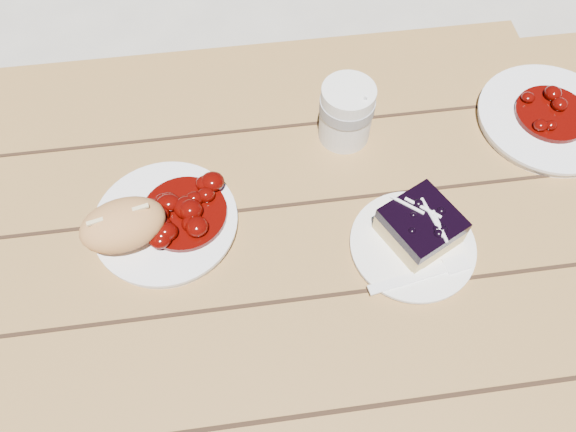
{
  "coord_description": "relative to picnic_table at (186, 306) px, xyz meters",
  "views": [
    {
      "loc": [
        0.13,
        -0.39,
        1.5
      ],
      "look_at": [
        0.18,
        0.02,
        0.81
      ],
      "focal_mm": 35.0,
      "sensor_mm": 36.0,
      "label": 1
    }
  ],
  "objects": [
    {
      "name": "second_plate",
      "position": [
        0.66,
        0.19,
        0.17
      ],
      "size": [
        0.24,
        0.24,
        0.02
      ],
      "primitive_type": "cylinder",
      "color": "white",
      "rests_on": "picnic_table"
    },
    {
      "name": "goulash_stew",
      "position": [
        0.03,
        0.07,
        0.2
      ],
      "size": [
        0.13,
        0.13,
        0.04
      ],
      "primitive_type": null,
      "color": "#510602",
      "rests_on": "main_plate"
    },
    {
      "name": "bread_roll",
      "position": [
        -0.06,
        0.05,
        0.21
      ],
      "size": [
        0.14,
        0.11,
        0.06
      ],
      "primitive_type": "ellipsoid",
      "rotation": [
        0.0,
        0.0,
        0.23
      ],
      "color": "tan",
      "rests_on": "main_plate"
    },
    {
      "name": "blueberry_cake",
      "position": [
        0.37,
        -0.0,
        0.2
      ],
      "size": [
        0.13,
        0.13,
        0.06
      ],
      "rotation": [
        0.0,
        0.0,
        0.47
      ],
      "color": "#F3D384",
      "rests_on": "dessert_plate"
    },
    {
      "name": "ground",
      "position": [
        0.0,
        0.0,
        -0.59
      ],
      "size": [
        60.0,
        60.0,
        0.0
      ],
      "primitive_type": "plane",
      "color": "#AFAA9E",
      "rests_on": "ground"
    },
    {
      "name": "coffee_cup",
      "position": [
        0.3,
        0.21,
        0.22
      ],
      "size": [
        0.09,
        0.09,
        0.11
      ],
      "primitive_type": "cylinder",
      "color": "white",
      "rests_on": "picnic_table"
    },
    {
      "name": "fork_dessert",
      "position": [
        0.34,
        -0.07,
        0.17
      ],
      "size": [
        0.16,
        0.05,
        0.0
      ],
      "primitive_type": null,
      "rotation": [
        0.0,
        0.0,
        -1.39
      ],
      "color": "white",
      "rests_on": "dessert_plate"
    },
    {
      "name": "picnic_table",
      "position": [
        0.0,
        0.0,
        0.0
      ],
      "size": [
        2.0,
        1.55,
        0.75
      ],
      "color": "brown",
      "rests_on": "ground"
    },
    {
      "name": "second_stew",
      "position": [
        0.66,
        0.19,
        0.2
      ],
      "size": [
        0.12,
        0.12,
        0.04
      ],
      "primitive_type": null,
      "color": "#510602",
      "rests_on": "second_plate"
    },
    {
      "name": "main_plate",
      "position": [
        -0.0,
        0.07,
        0.17
      ],
      "size": [
        0.21,
        0.21,
        0.02
      ],
      "primitive_type": "cylinder",
      "color": "white",
      "rests_on": "picnic_table"
    },
    {
      "name": "dessert_plate",
      "position": [
        0.36,
        -0.02,
        0.17
      ],
      "size": [
        0.18,
        0.18,
        0.01
      ],
      "primitive_type": "cylinder",
      "color": "white",
      "rests_on": "picnic_table"
    }
  ]
}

